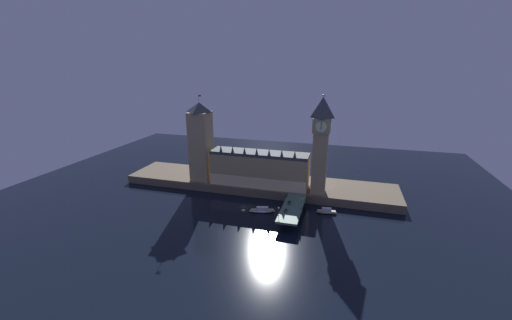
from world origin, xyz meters
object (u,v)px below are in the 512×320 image
object	(u,v)px
victoria_tower	(201,142)
pedestrian_mid_walk	(300,209)
clock_tower	(321,143)
street_lamp_far	(287,192)
boat_downstream	(326,211)
boat_upstream	(262,210)
car_northbound_lead	(289,202)
street_lamp_near	(279,210)
car_northbound_trail	(286,211)
street_lamp_mid	(302,202)

from	to	relation	value
victoria_tower	pedestrian_mid_walk	bearing A→B (deg)	-23.29
clock_tower	street_lamp_far	bearing A→B (deg)	-139.98
victoria_tower	boat_downstream	bearing A→B (deg)	-12.85
street_lamp_far	boat_upstream	size ratio (longest dim) A/B	0.33
car_northbound_lead	pedestrian_mid_walk	distance (m)	11.89
boat_downstream	street_lamp_near	bearing A→B (deg)	-137.91
street_lamp_far	street_lamp_near	bearing A→B (deg)	-90.00
car_northbound_trail	car_northbound_lead	bearing A→B (deg)	90.00
car_northbound_lead	pedestrian_mid_walk	size ratio (longest dim) A/B	2.52
boat_downstream	street_lamp_mid	bearing A→B (deg)	-145.42
pedestrian_mid_walk	street_lamp_far	world-z (taller)	street_lamp_far
victoria_tower	street_lamp_far	bearing A→B (deg)	-14.69
street_lamp_mid	street_lamp_far	xyz separation A→B (m)	(-12.58, 14.72, -0.69)
street_lamp_mid	pedestrian_mid_walk	bearing A→B (deg)	-97.32
street_lamp_far	car_northbound_lead	bearing A→B (deg)	-71.29
clock_tower	boat_downstream	size ratio (longest dim) A/B	5.06
street_lamp_far	boat_upstream	bearing A→B (deg)	-135.50
victoria_tower	boat_downstream	world-z (taller)	victoria_tower
pedestrian_mid_walk	boat_downstream	distance (m)	22.23
victoria_tower	clock_tower	bearing A→B (deg)	-1.63
victoria_tower	street_lamp_mid	bearing A→B (deg)	-21.45
street_lamp_mid	street_lamp_far	bearing A→B (deg)	130.53
street_lamp_near	street_lamp_mid	world-z (taller)	street_lamp_mid
car_northbound_trail	pedestrian_mid_walk	world-z (taller)	pedestrian_mid_walk
street_lamp_mid	street_lamp_far	world-z (taller)	street_lamp_mid
victoria_tower	boat_downstream	distance (m)	111.86
street_lamp_far	boat_downstream	distance (m)	30.04
car_northbound_trail	boat_upstream	size ratio (longest dim) A/B	0.24
street_lamp_near	street_lamp_far	world-z (taller)	street_lamp_far
clock_tower	victoria_tower	world-z (taller)	clock_tower
car_northbound_lead	pedestrian_mid_walk	bearing A→B (deg)	-41.99
street_lamp_far	clock_tower	bearing A→B (deg)	40.02
clock_tower	boat_downstream	distance (m)	48.39
car_northbound_trail	street_lamp_near	distance (m)	8.18
street_lamp_near	street_lamp_far	distance (m)	29.44
clock_tower	boat_upstream	size ratio (longest dim) A/B	3.93
clock_tower	car_northbound_lead	bearing A→B (deg)	-122.07
car_northbound_lead	street_lamp_near	size ratio (longest dim) A/B	0.72
pedestrian_mid_walk	street_lamp_near	distance (m)	17.07
street_lamp_far	car_northbound_trail	bearing A→B (deg)	-81.59
car_northbound_lead	street_lamp_far	xyz separation A→B (m)	(-3.35, 9.88, 3.11)
pedestrian_mid_walk	boat_downstream	bearing A→B (deg)	40.88
clock_tower	street_lamp_near	xyz separation A→B (m)	(-20.13, -46.34, -33.67)
street_lamp_far	boat_upstream	world-z (taller)	street_lamp_far
car_northbound_lead	street_lamp_near	distance (m)	20.07
car_northbound_trail	pedestrian_mid_walk	xyz separation A→B (m)	(8.84, 4.80, 0.22)
victoria_tower	pedestrian_mid_walk	distance (m)	99.37
car_northbound_lead	street_lamp_near	xyz separation A→B (m)	(-3.35, -19.56, 3.01)
street_lamp_near	boat_downstream	size ratio (longest dim) A/B	0.42
street_lamp_near	boat_upstream	xyz separation A→B (m)	(-14.50, 15.19, -9.30)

